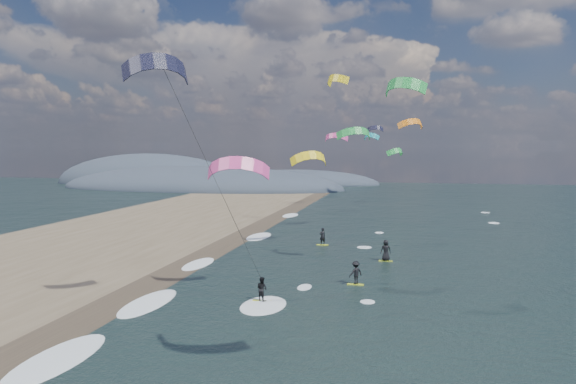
# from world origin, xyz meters

# --- Properties ---
(wet_sand_strip) EXTENTS (3.00, 240.00, 0.00)m
(wet_sand_strip) POSITION_xyz_m (-12.00, 10.00, 0.00)
(wet_sand_strip) COLOR #382D23
(wet_sand_strip) RESTS_ON ground
(coastal_hills) EXTENTS (80.00, 41.00, 15.00)m
(coastal_hills) POSITION_xyz_m (-44.84, 107.86, 0.00)
(coastal_hills) COLOR #3D4756
(coastal_hills) RESTS_ON ground
(kitesurfer_near_b) EXTENTS (6.80, 8.87, 14.40)m
(kitesurfer_near_b) POSITION_xyz_m (-5.86, 12.61, 8.89)
(kitesurfer_near_b) COLOR #C7DA26
(kitesurfer_near_b) RESTS_ON ground
(far_kitesurfers) EXTENTS (7.23, 15.36, 1.74)m
(far_kitesurfers) POSITION_xyz_m (1.30, 27.64, 0.83)
(far_kitesurfers) COLOR #C7DA26
(far_kitesurfers) RESTS_ON ground
(bg_kite_field) EXTENTS (15.33, 74.73, 9.78)m
(bg_kite_field) POSITION_xyz_m (-1.07, 51.58, 11.18)
(bg_kite_field) COLOR green
(bg_kite_field) RESTS_ON ground
(shoreline_surf) EXTENTS (2.40, 79.40, 0.11)m
(shoreline_surf) POSITION_xyz_m (-10.80, 14.75, 0.00)
(shoreline_surf) COLOR white
(shoreline_surf) RESTS_ON ground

